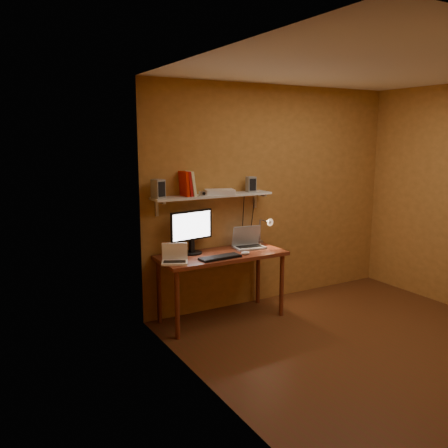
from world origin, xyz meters
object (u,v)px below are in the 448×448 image
speaker_right (251,184)px  shelf_camera (203,193)px  speaker_left (158,189)px  desk_lamp (266,227)px  router (220,192)px  keyboard (220,257)px  monitor (192,230)px  netbook (175,257)px  desk (222,261)px  wall_shelf (213,196)px  mouse (245,253)px  laptop (248,242)px

speaker_right → shelf_camera: speaker_right is taller
shelf_camera → speaker_left: bearing=173.3°
speaker_left → shelf_camera: speaker_left is taller
desk_lamp → router: bearing=174.6°
keyboard → desk_lamp: (0.78, 0.30, 0.20)m
keyboard → shelf_camera: shelf_camera is taller
monitor → netbook: size_ratio=1.66×
desk → wall_shelf: 0.72m
netbook → keyboard: size_ratio=0.69×
speaker_left → speaker_right: 1.14m
desk → mouse: bearing=-39.8°
laptop → mouse: laptop is taller
shelf_camera → router: size_ratio=0.30×
desk → speaker_left: size_ratio=7.14×
desk → wall_shelf: size_ratio=1.00×
mouse → desk_lamp: (0.46, 0.29, 0.19)m
laptop → desk_lamp: 0.30m
speaker_left → speaker_right: bearing=-17.9°
laptop → speaker_right: speaker_right is taller
wall_shelf → router: 0.09m
wall_shelf → keyboard: (-0.12, -0.37, -0.60)m
desk → shelf_camera: size_ratio=14.93×
desk_lamp → router: size_ratio=1.18×
laptop → keyboard: 0.59m
monitor → mouse: size_ratio=5.12×
keyboard → netbook: bearing=167.0°
keyboard → wall_shelf: bearing=69.2°
wall_shelf → speaker_left: bearing=-179.6°
desk → shelf_camera: 0.76m
desk → speaker_left: (-0.64, 0.19, 0.81)m
keyboard → speaker_right: 1.00m
laptop → keyboard: bearing=-144.0°
laptop → speaker_right: size_ratio=2.09×
wall_shelf → speaker_right: size_ratio=8.01×
desk_lamp → speaker_right: 0.53m
laptop → shelf_camera: (-0.55, 0.03, 0.59)m
desk_lamp → laptop: bearing=-174.9°
desk_lamp → speaker_right: (-0.16, 0.07, 0.50)m
monitor → desk_lamp: size_ratio=1.38×
router → netbook: bearing=-157.7°
shelf_camera → keyboard: bearing=-83.4°
wall_shelf → keyboard: size_ratio=3.09×
laptop → speaker_right: 0.66m
speaker_right → router: bearing=-170.0°
mouse → router: bearing=114.7°
mouse → desk_lamp: bearing=37.8°
laptop → keyboard: size_ratio=0.81×
wall_shelf → speaker_left: (-0.64, -0.00, 0.11)m
desk → desk_lamp: desk_lamp is taller
wall_shelf → desk_lamp: size_ratio=3.73×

